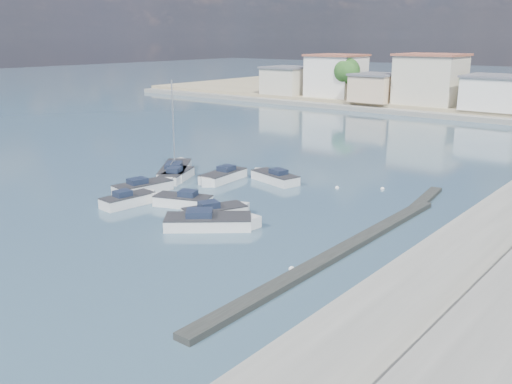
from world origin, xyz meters
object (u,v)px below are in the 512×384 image
Objects in this scene: motorboat_a at (146,187)px; motorboat_d at (180,201)px; motorboat_f at (178,175)px; motorboat_h at (213,222)px; motorboat_c at (273,177)px; motorboat_b at (218,212)px; motorboat_e at (130,200)px; motorboat_g at (221,177)px; sailboat at (176,169)px.

motorboat_a is 5.32m from motorboat_d.
motorboat_a is 4.79m from motorboat_f.
motorboat_c is at bearing 109.19° from motorboat_h.
motorboat_h is (11.75, -7.99, 0.00)m from motorboat_f.
motorboat_c is (6.29, 9.46, 0.00)m from motorboat_a.
motorboat_b is 11.32m from motorboat_c.
motorboat_e is (-4.26, -12.77, -0.00)m from motorboat_c.
motorboat_f is at bearing 102.32° from motorboat_a.
motorboat_d and motorboat_g have the same top height.
motorboat_g is at bearing 68.82° from motorboat_a.
motorboat_d is 0.55× the size of sailboat.
motorboat_h is (8.16, -9.95, -0.00)m from motorboat_g.
sailboat is at bearing 117.10° from motorboat_e.
sailboat reaches higher than motorboat_e.
motorboat_b and motorboat_g have the same top height.
motorboat_e is at bearing -108.44° from motorboat_c.
motorboat_c is at bearing 33.18° from motorboat_f.
motorboat_b is 14.36m from sailboat.
motorboat_g is (-6.90, 8.05, 0.00)m from motorboat_b.
motorboat_c is at bearing 20.42° from sailboat.
motorboat_b is at bearing -8.49° from motorboat_a.
motorboat_h is at bearing -34.81° from sailboat.
motorboat_f is 14.21m from motorboat_h.
motorboat_b and motorboat_e have the same top height.
motorboat_g is at bearing 129.34° from motorboat_h.
motorboat_e and motorboat_f have the same top height.
motorboat_d is 1.04× the size of motorboat_e.
motorboat_f is at bearing -38.60° from sailboat.
motorboat_a is 11.35m from motorboat_c.
motorboat_a is at bearing 162.85° from motorboat_h.
motorboat_g is at bearing 5.98° from sailboat.
motorboat_b is 0.92× the size of motorboat_c.
motorboat_g is (-3.72, -2.82, 0.00)m from motorboat_c.
motorboat_a is 9.57m from motorboat_b.
motorboat_g and motorboat_h have the same top height.
motorboat_d is 5.95m from motorboat_h.
motorboat_e is 0.52× the size of sailboat.
motorboat_g is 5.38m from sailboat.
sailboat is (-12.25, 7.49, 0.03)m from motorboat_b.
motorboat_b is 2.28m from motorboat_h.
motorboat_d is at bearing -41.79° from sailboat.
motorboat_f is 0.88× the size of motorboat_g.
sailboat is at bearing 145.19° from motorboat_h.
motorboat_b is 0.83× the size of motorboat_h.
motorboat_e is at bearing -62.90° from sailboat.
motorboat_e and motorboat_h have the same top height.
motorboat_d and motorboat_e have the same top height.
motorboat_c is 0.91× the size of motorboat_h.
motorboat_c is 0.97× the size of motorboat_g.
motorboat_d is 8.48m from motorboat_f.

